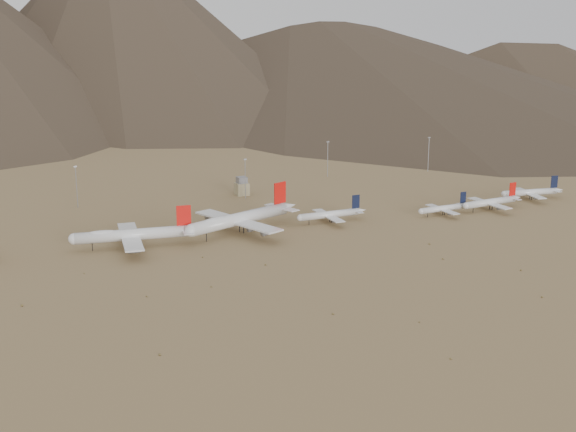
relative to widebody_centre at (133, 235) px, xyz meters
name	(u,v)px	position (x,y,z in m)	size (l,w,h in m)	color
ground	(276,250)	(63.53, -34.41, -7.02)	(3000.00, 3000.00, 0.00)	#A08853
widebody_centre	(133,235)	(0.00, 0.00, 0.00)	(68.04, 53.08, 20.35)	silver
widebody_east	(240,218)	(59.16, 2.62, 1.06)	(75.52, 60.23, 23.41)	silver
narrowbody_a	(331,214)	(114.00, 1.37, -2.34)	(43.66, 31.25, 14.40)	silver
narrowbody_b	(444,208)	(181.94, -12.05, -3.00)	(37.55, 26.86, 12.39)	silver
narrowbody_c	(492,202)	(214.87, -14.11, -2.16)	(45.41, 32.65, 14.98)	silver
narrowbody_d	(532,192)	(254.79, -3.65, -2.31)	(43.54, 31.81, 14.49)	silver
control_tower	(242,187)	(93.53, 85.59, -1.70)	(8.00, 8.00, 12.00)	#9A8D68
mast_west	(76,185)	(-9.13, 97.23, 7.19)	(2.00, 0.60, 25.70)	gray
mast_centre	(245,177)	(92.00, 75.62, 7.19)	(2.00, 0.60, 25.70)	gray
mast_east	(328,157)	(170.67, 112.99, 7.19)	(2.00, 0.60, 25.70)	gray
mast_far_east	(429,152)	(246.79, 98.11, 7.19)	(2.00, 0.60, 25.70)	gray
desert_scrub	(472,293)	(113.46, -126.74, -6.69)	(395.49, 171.08, 0.91)	brown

